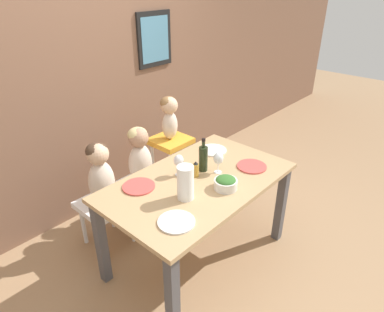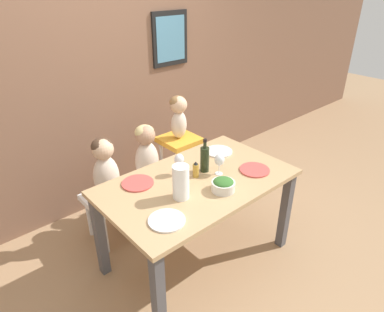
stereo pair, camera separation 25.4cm
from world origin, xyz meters
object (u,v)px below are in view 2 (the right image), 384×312
object	(u,v)px
chair_far_left	(110,202)
dinner_plate_back_right	(219,151)
person_child_left	(105,167)
person_baby_right	(179,113)
chair_right_highchair	(179,153)
wine_bottle	(205,158)
dinner_plate_front_right	(255,170)
wine_glass_near	(219,160)
dinner_plate_back_left	(138,183)
person_child_center	(146,152)
wine_glass_far	(179,160)
salad_bowl_large	(223,185)
paper_towel_roll	(181,182)
chair_far_center	(149,186)
dinner_plate_front_left	(167,220)

from	to	relation	value
chair_far_left	dinner_plate_back_right	xyz separation A→B (m)	(0.84, -0.49, 0.41)
person_child_left	person_baby_right	size ratio (longest dim) A/B	1.32
chair_right_highchair	wine_bottle	distance (m)	0.76
wine_bottle	dinner_plate_front_right	distance (m)	0.41
wine_glass_near	dinner_plate_back_left	size ratio (longest dim) A/B	0.73
person_child_center	person_child_left	bearing A→B (deg)	180.00
wine_glass_far	dinner_plate_front_right	world-z (taller)	wine_glass_far
chair_right_highchair	person_child_center	distance (m)	0.41
person_child_left	wine_glass_far	distance (m)	0.67
chair_right_highchair	wine_bottle	xyz separation A→B (m)	(-0.27, -0.65, 0.30)
person_child_center	wine_bottle	bearing A→B (deg)	-80.21
chair_far_left	chair_right_highchair	world-z (taller)	chair_right_highchair
wine_glass_near	dinner_plate_front_right	distance (m)	0.31
chair_far_left	person_baby_right	distance (m)	1.02
salad_bowl_large	dinner_plate_back_left	distance (m)	0.63
paper_towel_roll	wine_glass_far	size ratio (longest dim) A/B	1.44
salad_bowl_large	dinner_plate_back_left	bearing A→B (deg)	130.80
salad_bowl_large	dinner_plate_back_left	size ratio (longest dim) A/B	0.72
paper_towel_roll	wine_glass_near	xyz separation A→B (m)	(0.42, 0.05, -0.00)
person_child_left	dinner_plate_back_left	world-z (taller)	person_child_left
salad_bowl_large	person_child_center	bearing A→B (deg)	91.33
chair_far_center	paper_towel_roll	xyz separation A→B (m)	(-0.26, -0.80, 0.53)
person_child_center	dinner_plate_front_left	bearing A→B (deg)	-117.62
paper_towel_roll	dinner_plate_front_right	xyz separation A→B (m)	(0.67, -0.10, -0.12)
wine_glass_far	salad_bowl_large	distance (m)	0.40
chair_right_highchair	dinner_plate_front_left	world-z (taller)	dinner_plate_front_left
chair_far_left	wine_glass_near	bearing A→B (deg)	-52.42
dinner_plate_front_right	dinner_plate_back_left	bearing A→B (deg)	150.93
wine_bottle	wine_glass_far	bearing A→B (deg)	152.45
chair_far_center	wine_bottle	distance (m)	0.83
person_child_center	dinner_plate_front_left	xyz separation A→B (m)	(-0.50, -0.95, 0.05)
chair_far_center	person_child_center	world-z (taller)	person_child_center
paper_towel_roll	wine_glass_near	world-z (taller)	paper_towel_roll
wine_glass_near	chair_far_left	bearing A→B (deg)	127.58
wine_glass_near	dinner_plate_front_right	xyz separation A→B (m)	(0.25, -0.15, -0.11)
chair_far_center	chair_right_highchair	bearing A→B (deg)	0.00
person_child_left	person_baby_right	distance (m)	0.84
person_child_left	wine_glass_near	world-z (taller)	person_child_left
person_child_left	dinner_plate_front_left	distance (m)	0.95
chair_right_highchair	wine_glass_near	distance (m)	0.84
wine_glass_far	dinner_plate_front_right	bearing A→B (deg)	-36.30
chair_right_highchair	dinner_plate_back_right	size ratio (longest dim) A/B	3.18
chair_right_highchair	paper_towel_roll	xyz separation A→B (m)	(-0.64, -0.80, 0.31)
chair_far_left	dinner_plate_back_right	distance (m)	1.06
chair_far_left	person_child_center	world-z (taller)	person_child_center
person_child_center	dinner_plate_back_left	xyz separation A→B (m)	(-0.39, -0.46, 0.05)
wine_glass_far	dinner_plate_front_right	distance (m)	0.61
wine_bottle	dinner_plate_front_right	xyz separation A→B (m)	(0.30, -0.26, -0.10)
wine_glass_near	wine_glass_far	xyz separation A→B (m)	(-0.23, 0.20, 0.00)
wine_bottle	chair_far_center	bearing A→B (deg)	99.81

